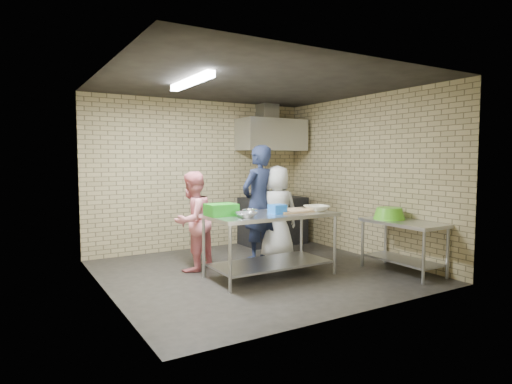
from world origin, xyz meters
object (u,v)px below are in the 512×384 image
woman_white (277,212)px  blue_tub (277,209)px  green_basin (389,213)px  woman_pink (192,221)px  prep_table (270,245)px  green_crate (221,210)px  side_counter (403,247)px  man_navy (258,203)px  bottle_red (269,139)px  stove (273,220)px

woman_white → blue_tub: bearing=68.1°
woman_white → green_basin: bearing=137.6°
blue_tub → woman_pink: bearing=132.0°
prep_table → green_basin: (1.73, -0.57, 0.39)m
green_basin → green_crate: bearing=164.2°
side_counter → man_navy: man_navy is taller
green_basin → blue_tub: bearing=164.4°
side_counter → man_navy: 2.29m
prep_table → bottle_red: (1.35, 2.17, 1.59)m
stove → bottle_red: (0.05, 0.24, 1.58)m
woman_white → green_crate: bearing=39.7°
side_counter → blue_tub: size_ratio=6.08×
stove → green_crate: (-2.00, -1.81, 0.52)m
side_counter → green_crate: (-2.45, 0.94, 0.59)m
green_crate → woman_pink: (-0.11, 0.74, -0.24)m
green_basin → woman_pink: (-2.55, 1.42, -0.11)m
blue_tub → bottle_red: 2.83m
bottle_red → man_navy: bottle_red is taller
bottle_red → woman_white: (-0.67, -1.31, -1.26)m
bottle_red → green_crate: bearing=-135.1°
woman_pink → woman_white: (1.49, 0.01, 0.04)m
prep_table → bottle_red: bottle_red is taller
bottle_red → woman_white: size_ratio=0.12×
side_counter → bottle_red: size_ratio=6.67×
blue_tub → green_basin: bearing=-15.6°
blue_tub → man_navy: bearing=73.2°
prep_table → green_basin: bearing=-18.2°
green_basin → woman_pink: 2.92m
green_crate → woman_pink: bearing=98.6°
stove → green_basin: size_ratio=2.61×
side_counter → green_crate: size_ratio=3.04×
prep_table → stove: (1.30, 1.93, 0.01)m
blue_tub → man_navy: man_navy is taller
man_navy → woman_white: 0.37m
stove → woman_pink: 2.39m
stove → blue_tub: 2.44m
prep_table → man_navy: (0.35, 0.90, 0.49)m
green_crate → woman_white: woman_white is taller
side_counter → green_crate: bearing=159.1°
green_basin → man_navy: bearing=133.3°
prep_table → blue_tub: 0.52m
green_crate → woman_pink: size_ratio=0.27×
green_crate → man_navy: bearing=36.6°
blue_tub → bottle_red: bottle_red is taller
woman_pink → green_crate: bearing=69.1°
green_basin → woman_white: bearing=126.3°
man_navy → green_basin: bearing=115.1°
stove → woman_white: woman_white is taller
green_crate → woman_white: size_ratio=0.26×
green_crate → blue_tub: green_crate is taller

